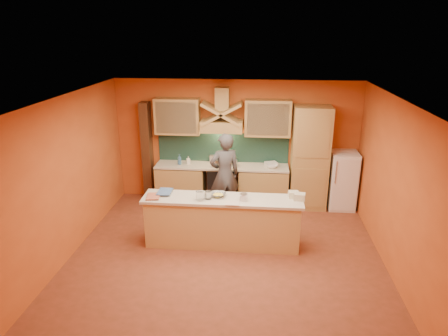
# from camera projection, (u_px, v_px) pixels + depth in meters

# --- Properties ---
(floor) EXTENTS (5.50, 5.00, 0.01)m
(floor) POSITION_uv_depth(u_px,v_px,m) (226.00, 253.00, 7.23)
(floor) COLOR brown
(floor) RESTS_ON ground
(ceiling) EXTENTS (5.50, 5.00, 0.01)m
(ceiling) POSITION_uv_depth(u_px,v_px,m) (227.00, 98.00, 6.31)
(ceiling) COLOR white
(ceiling) RESTS_ON wall_back
(wall_back) EXTENTS (5.50, 0.02, 2.80)m
(wall_back) POSITION_uv_depth(u_px,v_px,m) (236.00, 142.00, 9.12)
(wall_back) COLOR #C85D27
(wall_back) RESTS_ON floor
(wall_front) EXTENTS (5.50, 0.02, 2.80)m
(wall_front) POSITION_uv_depth(u_px,v_px,m) (206.00, 261.00, 4.42)
(wall_front) COLOR #C85D27
(wall_front) RESTS_ON floor
(wall_left) EXTENTS (0.02, 5.00, 2.80)m
(wall_left) POSITION_uv_depth(u_px,v_px,m) (71.00, 175.00, 7.01)
(wall_left) COLOR #C85D27
(wall_left) RESTS_ON floor
(wall_right) EXTENTS (0.02, 5.00, 2.80)m
(wall_right) POSITION_uv_depth(u_px,v_px,m) (394.00, 186.00, 6.52)
(wall_right) COLOR #C85D27
(wall_right) RESTS_ON floor
(base_cabinet_left) EXTENTS (1.10, 0.60, 0.86)m
(base_cabinet_left) POSITION_uv_depth(u_px,v_px,m) (181.00, 184.00, 9.27)
(base_cabinet_left) COLOR tan
(base_cabinet_left) RESTS_ON floor
(base_cabinet_right) EXTENTS (1.10, 0.60, 0.86)m
(base_cabinet_right) POSITION_uv_depth(u_px,v_px,m) (263.00, 187.00, 9.10)
(base_cabinet_right) COLOR tan
(base_cabinet_right) RESTS_ON floor
(counter_top) EXTENTS (3.00, 0.62, 0.04)m
(counter_top) POSITION_uv_depth(u_px,v_px,m) (222.00, 166.00, 9.03)
(counter_top) COLOR beige
(counter_top) RESTS_ON base_cabinet_left
(stove) EXTENTS (0.60, 0.58, 0.90)m
(stove) POSITION_uv_depth(u_px,v_px,m) (222.00, 185.00, 9.18)
(stove) COLOR black
(stove) RESTS_ON floor
(backsplash) EXTENTS (3.00, 0.03, 0.70)m
(backsplash) POSITION_uv_depth(u_px,v_px,m) (223.00, 148.00, 9.18)
(backsplash) COLOR #17332C
(backsplash) RESTS_ON wall_back
(range_hood) EXTENTS (0.92, 0.50, 0.24)m
(range_hood) POSITION_uv_depth(u_px,v_px,m) (222.00, 126.00, 8.77)
(range_hood) COLOR tan
(range_hood) RESTS_ON wall_back
(hood_chimney) EXTENTS (0.30, 0.30, 0.50)m
(hood_chimney) POSITION_uv_depth(u_px,v_px,m) (222.00, 99.00, 8.67)
(hood_chimney) COLOR tan
(hood_chimney) RESTS_ON wall_back
(upper_cabinet_left) EXTENTS (1.00, 0.35, 0.80)m
(upper_cabinet_left) POSITION_uv_depth(u_px,v_px,m) (178.00, 116.00, 8.87)
(upper_cabinet_left) COLOR tan
(upper_cabinet_left) RESTS_ON wall_back
(upper_cabinet_right) EXTENTS (1.00, 0.35, 0.80)m
(upper_cabinet_right) POSITION_uv_depth(u_px,v_px,m) (268.00, 118.00, 8.69)
(upper_cabinet_right) COLOR tan
(upper_cabinet_right) RESTS_ON wall_back
(pantry_column) EXTENTS (0.80, 0.60, 2.30)m
(pantry_column) POSITION_uv_depth(u_px,v_px,m) (310.00, 158.00, 8.77)
(pantry_column) COLOR tan
(pantry_column) RESTS_ON floor
(fridge) EXTENTS (0.58, 0.60, 1.30)m
(fridge) POSITION_uv_depth(u_px,v_px,m) (342.00, 180.00, 8.87)
(fridge) COLOR white
(fridge) RESTS_ON floor
(trim_column_left) EXTENTS (0.20, 0.30, 2.30)m
(trim_column_left) POSITION_uv_depth(u_px,v_px,m) (147.00, 151.00, 9.24)
(trim_column_left) COLOR #472816
(trim_column_left) RESTS_ON floor
(island_body) EXTENTS (2.80, 0.55, 0.88)m
(island_body) POSITION_uv_depth(u_px,v_px,m) (222.00, 223.00, 7.38)
(island_body) COLOR tan
(island_body) RESTS_ON floor
(island_top) EXTENTS (2.90, 0.62, 0.05)m
(island_top) POSITION_uv_depth(u_px,v_px,m) (222.00, 199.00, 7.22)
(island_top) COLOR beige
(island_top) RESTS_ON island_body
(person) EXTENTS (0.77, 0.66, 1.80)m
(person) POSITION_uv_depth(u_px,v_px,m) (225.00, 174.00, 8.51)
(person) COLOR #4C4C51
(person) RESTS_ON floor
(pot_large) EXTENTS (0.27, 0.27, 0.18)m
(pot_large) POSITION_uv_depth(u_px,v_px,m) (218.00, 163.00, 8.95)
(pot_large) COLOR #B4B5BB
(pot_large) RESTS_ON stove
(pot_small) EXTENTS (0.26, 0.26, 0.15)m
(pot_small) POSITION_uv_depth(u_px,v_px,m) (233.00, 163.00, 8.98)
(pot_small) COLOR #B9B9C0
(pot_small) RESTS_ON stove
(soap_bottle_a) EXTENTS (0.10, 0.10, 0.18)m
(soap_bottle_a) POSITION_uv_depth(u_px,v_px,m) (188.00, 160.00, 9.10)
(soap_bottle_a) COLOR silver
(soap_bottle_a) RESTS_ON counter_top
(soap_bottle_b) EXTENTS (0.13, 0.13, 0.24)m
(soap_bottle_b) POSITION_uv_depth(u_px,v_px,m) (179.00, 159.00, 9.04)
(soap_bottle_b) COLOR #325F8A
(soap_bottle_b) RESTS_ON counter_top
(bowl_back) EXTENTS (0.25, 0.25, 0.08)m
(bowl_back) POSITION_uv_depth(u_px,v_px,m) (272.00, 166.00, 8.84)
(bowl_back) COLOR silver
(bowl_back) RESTS_ON counter_top
(dish_rack) EXTENTS (0.31, 0.29, 0.09)m
(dish_rack) POSITION_uv_depth(u_px,v_px,m) (271.00, 164.00, 8.95)
(dish_rack) COLOR silver
(dish_rack) RESTS_ON counter_top
(book_lower) EXTENTS (0.28, 0.35, 0.03)m
(book_lower) POSITION_uv_depth(u_px,v_px,m) (147.00, 197.00, 7.23)
(book_lower) COLOR #B0593F
(book_lower) RESTS_ON island_top
(book_upper) EXTENTS (0.25, 0.35, 0.03)m
(book_upper) POSITION_uv_depth(u_px,v_px,m) (158.00, 191.00, 7.41)
(book_upper) COLOR #426091
(book_upper) RESTS_ON island_top
(jar_large) EXTENTS (0.20, 0.20, 0.16)m
(jar_large) POSITION_uv_depth(u_px,v_px,m) (200.00, 196.00, 7.11)
(jar_large) COLOR white
(jar_large) RESTS_ON island_top
(jar_small) EXTENTS (0.16, 0.16, 0.15)m
(jar_small) POSITION_uv_depth(u_px,v_px,m) (208.00, 195.00, 7.15)
(jar_small) COLOR silver
(jar_small) RESTS_ON island_top
(kitchen_scale) EXTENTS (0.14, 0.14, 0.11)m
(kitchen_scale) POSITION_uv_depth(u_px,v_px,m) (244.00, 197.00, 7.10)
(kitchen_scale) COLOR silver
(kitchen_scale) RESTS_ON island_top
(mixing_bowl) EXTENTS (0.29, 0.29, 0.07)m
(mixing_bowl) POSITION_uv_depth(u_px,v_px,m) (218.00, 195.00, 7.27)
(mixing_bowl) COLOR silver
(mixing_bowl) RESTS_ON island_top
(cloth) EXTENTS (0.24, 0.18, 0.02)m
(cloth) POSITION_uv_depth(u_px,v_px,m) (232.00, 203.00, 6.97)
(cloth) COLOR beige
(cloth) RESTS_ON island_top
(grocery_bag_a) EXTENTS (0.19, 0.16, 0.12)m
(grocery_bag_a) POSITION_uv_depth(u_px,v_px,m) (294.00, 194.00, 7.22)
(grocery_bag_a) COLOR beige
(grocery_bag_a) RESTS_ON island_top
(grocery_bag_b) EXTENTS (0.21, 0.18, 0.12)m
(grocery_bag_b) POSITION_uv_depth(u_px,v_px,m) (299.00, 197.00, 7.12)
(grocery_bag_b) COLOR beige
(grocery_bag_b) RESTS_ON island_top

